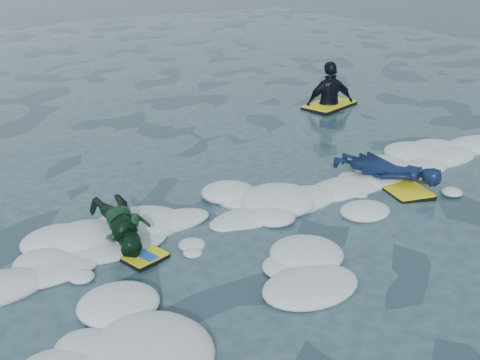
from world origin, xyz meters
The scene contains 5 objects.
ground centered at (0.00, 0.00, 0.00)m, with size 120.00×120.00×0.00m, color #1B3142.
foam_band centered at (0.00, 1.03, 0.00)m, with size 12.00×3.10×0.30m, color silver, non-canonical shape.
prone_woman_unit centered at (2.77, 1.24, 0.21)m, with size 1.14×1.65×0.40m.
prone_child_unit centered at (-1.20, 1.50, 0.25)m, with size 0.82×1.33×0.49m.
waiting_rider_unit centered at (4.78, 4.95, 0.06)m, with size 1.35×0.98×1.82m.
Camera 1 is at (-3.39, -4.46, 3.39)m, focal length 45.00 mm.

